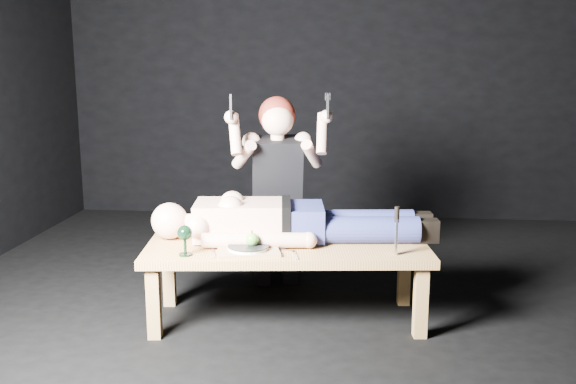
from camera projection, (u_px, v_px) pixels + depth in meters
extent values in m
plane|color=black|center=(316.00, 313.00, 3.84)|extent=(5.00, 5.00, 0.00)
plane|color=black|center=(333.00, 58.00, 5.98)|extent=(5.00, 0.00, 5.00)
cube|color=tan|center=(287.00, 283.00, 3.70)|extent=(1.66, 0.77, 0.45)
cube|color=#A78058|center=(248.00, 251.00, 3.52)|extent=(0.38, 0.31, 0.02)
cylinder|color=white|center=(248.00, 248.00, 3.51)|extent=(0.27, 0.27, 0.02)
sphere|color=#57A32D|center=(252.00, 239.00, 3.51)|extent=(0.07, 0.07, 0.07)
cube|color=#B2B2B7|center=(213.00, 253.00, 3.50)|extent=(0.06, 0.17, 0.01)
cube|color=#B2B2B7|center=(295.00, 255.00, 3.47)|extent=(0.05, 0.17, 0.01)
cube|color=#B2B2B7|center=(283.00, 250.00, 3.57)|extent=(0.15, 0.10, 0.01)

